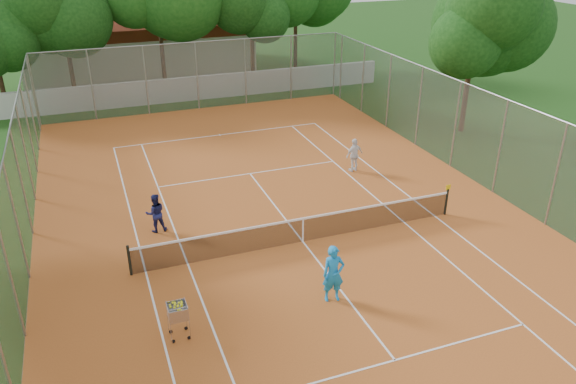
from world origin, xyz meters
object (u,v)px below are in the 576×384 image
object	(u,v)px
player_far_left	(155,213)
ball_hopper	(178,320)
player_near	(333,274)
tennis_net	(303,230)
player_far_right	(354,155)
clubhouse	(138,40)

from	to	relation	value
player_far_left	ball_hopper	xyz separation A→B (m)	(-0.32, -6.12, -0.17)
player_near	ball_hopper	xyz separation A→B (m)	(-4.61, -0.08, -0.33)
tennis_net	player_near	world-z (taller)	player_near
player_far_left	player_far_right	distance (m)	9.57
player_far_left	player_far_right	xyz separation A→B (m)	(9.24, 2.48, 0.04)
tennis_net	player_far_right	world-z (taller)	player_far_right
player_far_left	clubhouse	bearing A→B (deg)	-97.36
player_near	player_far_left	size ratio (longest dim) A/B	1.22
player_near	ball_hopper	bearing A→B (deg)	-170.16
player_far_right	ball_hopper	bearing A→B (deg)	28.42
tennis_net	ball_hopper	bearing A→B (deg)	-144.97
player_far_left	player_far_right	size ratio (longest dim) A/B	0.95
player_far_right	player_far_left	bearing A→B (deg)	1.46
clubhouse	player_near	size ratio (longest dim) A/B	9.09
tennis_net	player_far_right	distance (m)	6.80
tennis_net	player_far_left	size ratio (longest dim) A/B	8.06
player_far_right	ball_hopper	xyz separation A→B (m)	(-9.56, -8.59, -0.21)
ball_hopper	player_far_right	bearing A→B (deg)	56.83
tennis_net	player_far_right	bearing A→B (deg)	48.21
tennis_net	player_far_left	xyz separation A→B (m)	(-4.71, 2.59, 0.25)
player_far_left	tennis_net	bearing A→B (deg)	149.70
tennis_net	clubhouse	xyz separation A→B (m)	(-2.00, 29.00, 1.69)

